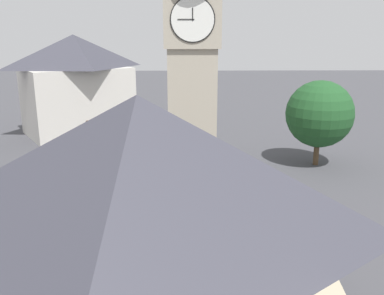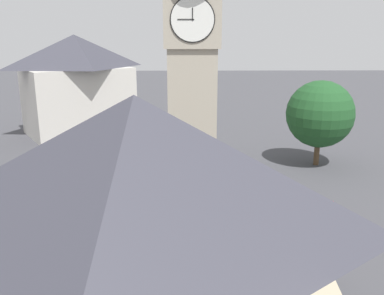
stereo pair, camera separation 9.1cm
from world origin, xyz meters
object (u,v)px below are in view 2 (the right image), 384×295
object	(u,v)px
clock_tower	(192,33)
car_white_side	(7,204)
pedestrian	(141,226)
building_corner_back	(77,84)
building_terrace_right	(141,282)
car_silver_kerb	(171,140)
car_blue_kerb	(302,209)
tree	(320,114)
car_red_corner	(285,277)

from	to	relation	value
clock_tower	car_white_side	bearing A→B (deg)	14.05
pedestrian	building_corner_back	size ratio (longest dim) A/B	0.13
building_terrace_right	car_silver_kerb	bearing A→B (deg)	-89.49
pedestrian	building_corner_back	bearing A→B (deg)	-69.60
car_blue_kerb	car_white_side	xyz separation A→B (m)	(17.38, -1.01, 0.00)
clock_tower	car_silver_kerb	xyz separation A→B (m)	(1.77, -12.33, -9.80)
car_silver_kerb	pedestrian	size ratio (longest dim) A/B	2.63
clock_tower	building_terrace_right	world-z (taller)	clock_tower
pedestrian	building_corner_back	world-z (taller)	building_corner_back
car_white_side	tree	distance (m)	23.91
car_blue_kerb	building_terrace_right	world-z (taller)	building_terrace_right
car_blue_kerb	car_red_corner	size ratio (longest dim) A/B	0.97
building_terrace_right	building_corner_back	distance (m)	37.07
car_blue_kerb	car_silver_kerb	distance (m)	18.02
pedestrian	building_terrace_right	xyz separation A→B (m)	(-1.21, 10.56, 3.72)
car_red_corner	building_terrace_right	size ratio (longest dim) A/B	0.47
car_blue_kerb	car_white_side	distance (m)	17.41
pedestrian	car_red_corner	bearing A→B (deg)	146.12
clock_tower	pedestrian	world-z (taller)	clock_tower
car_white_side	building_corner_back	world-z (taller)	building_corner_back
building_terrace_right	building_corner_back	xyz separation A→B (m)	(10.50, -35.55, 0.64)
clock_tower	car_white_side	xyz separation A→B (m)	(11.08, 2.77, -9.80)
clock_tower	car_white_side	size ratio (longest dim) A/B	4.16
clock_tower	building_corner_back	size ratio (longest dim) A/B	1.35
car_white_side	pedestrian	size ratio (longest dim) A/B	2.58
car_red_corner	building_terrace_right	world-z (taller)	building_terrace_right
car_blue_kerb	car_silver_kerb	size ratio (longest dim) A/B	0.94
car_white_side	clock_tower	bearing A→B (deg)	-165.95
tree	car_silver_kerb	bearing A→B (deg)	-23.81
clock_tower	car_blue_kerb	bearing A→B (deg)	149.03
clock_tower	car_silver_kerb	size ratio (longest dim) A/B	4.09
car_silver_kerb	building_corner_back	bearing A→B (deg)	-32.09
car_red_corner	building_corner_back	distance (m)	33.57
tree	car_red_corner	bearing A→B (deg)	68.79
car_blue_kerb	car_silver_kerb	bearing A→B (deg)	-63.39
car_silver_kerb	pedestrian	bearing A→B (deg)	87.06
building_terrace_right	clock_tower	bearing A→B (deg)	-95.15
car_white_side	pedestrian	world-z (taller)	pedestrian
building_corner_back	car_silver_kerb	bearing A→B (deg)	147.91
car_red_corner	car_white_side	xyz separation A→B (m)	(14.79, -7.77, 0.00)
car_white_side	building_terrace_right	size ratio (longest dim) A/B	0.47
car_red_corner	building_corner_back	world-z (taller)	building_corner_back
clock_tower	car_silver_kerb	bearing A→B (deg)	-81.82
car_white_side	car_blue_kerb	bearing A→B (deg)	176.69
building_terrace_right	building_corner_back	size ratio (longest dim) A/B	0.69
pedestrian	building_corner_back	xyz separation A→B (m)	(9.29, -24.99, 4.36)
car_blue_kerb	pedestrian	distance (m)	9.35
car_silver_kerb	tree	world-z (taller)	tree
clock_tower	pedestrian	xyz separation A→B (m)	(2.73, 6.23, -9.55)
car_silver_kerb	building_corner_back	xyz separation A→B (m)	(10.24, -6.42, 4.61)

